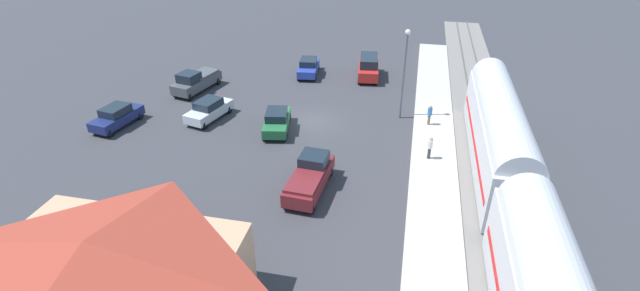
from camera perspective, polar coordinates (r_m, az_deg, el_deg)
ground_plane at (r=38.18m, az=-1.06°, el=3.01°), size 200.00×200.00×0.00m
railway_track at (r=37.82m, az=20.07°, el=0.94°), size 4.80×70.00×0.30m
platform at (r=37.35m, az=14.06°, el=1.67°), size 3.20×46.00×0.30m
passenger_train at (r=25.91m, az=23.71°, el=-6.79°), size 2.93×33.56×4.98m
station_building at (r=21.82m, az=-26.14°, el=-15.76°), size 11.33×9.53×5.24m
pedestrian_on_platform at (r=37.70m, az=13.62°, el=3.93°), size 0.36×0.36×1.71m
pedestrian_waiting_far at (r=32.89m, az=13.65°, el=-0.09°), size 0.36×0.36×1.71m
sedan_navy at (r=40.65m, az=-24.18°, el=3.37°), size 2.54×4.74×1.74m
sedan_green at (r=36.56m, az=-5.45°, el=3.13°), size 2.64×4.76×1.74m
sedan_blue at (r=47.83m, az=-1.46°, el=9.85°), size 2.33×4.68×1.74m
sedan_silver at (r=39.40m, az=-13.78°, el=4.42°), size 2.87×4.81×1.74m
pickup_charcoal at (r=45.35m, az=-15.32°, el=7.83°), size 3.08×5.70×2.14m
suv_red at (r=47.30m, az=6.12°, el=9.80°), size 2.48×5.08×2.22m
pickup_maroon at (r=29.18m, az=-1.28°, el=-3.91°), size 2.32×5.52×2.14m
light_pole_near_platform at (r=37.60m, az=10.62°, el=10.02°), size 0.44×0.44×7.60m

